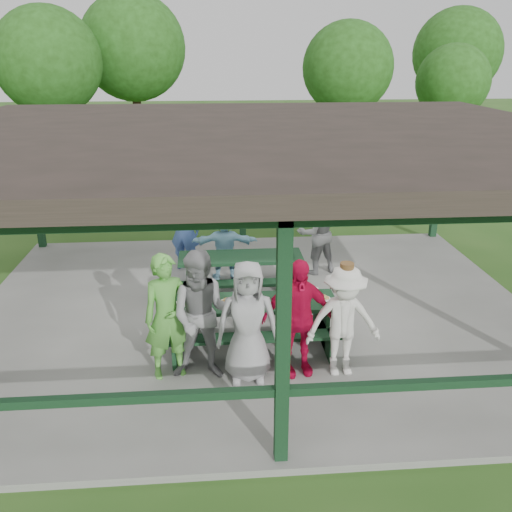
{
  "coord_description": "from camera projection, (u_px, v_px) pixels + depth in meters",
  "views": [
    {
      "loc": [
        -0.68,
        -8.78,
        4.49
      ],
      "look_at": [
        -0.0,
        -0.3,
        1.26
      ],
      "focal_mm": 38.0,
      "sensor_mm": 36.0,
      "label": 1
    }
  ],
  "objects": [
    {
      "name": "spectator_grey",
      "position": [
        316.0,
        232.0,
        11.16
      ],
      "size": [
        1.02,
        0.9,
        1.76
      ],
      "primitive_type": "imported",
      "rotation": [
        0.0,
        0.0,
        3.45
      ],
      "color": "gray",
      "rests_on": "concrete_slab"
    },
    {
      "name": "tree_right",
      "position": [
        453.0,
        82.0,
        22.81
      ],
      "size": [
        3.08,
        3.08,
        4.81
      ],
      "color": "#301D13",
      "rests_on": "ground"
    },
    {
      "name": "table_setting",
      "position": [
        268.0,
        298.0,
        8.42
      ],
      "size": [
        2.42,
        0.45,
        0.1
      ],
      "color": "white",
      "rests_on": "picnic_table_near"
    },
    {
      "name": "contestant_red",
      "position": [
        297.0,
        318.0,
        7.61
      ],
      "size": [
        1.08,
        0.57,
        1.75
      ],
      "primitive_type": "imported",
      "rotation": [
        0.0,
        0.0,
        0.14
      ],
      "color": "#B70931",
      "rests_on": "concrete_slab"
    },
    {
      "name": "picnic_table_near",
      "position": [
        250.0,
        317.0,
        8.49
      ],
      "size": [
        2.69,
        1.39,
        0.75
      ],
      "color": "black",
      "rests_on": "concrete_slab"
    },
    {
      "name": "contestant_white_fedora",
      "position": [
        344.0,
        321.0,
        7.6
      ],
      "size": [
        1.09,
        0.65,
        1.71
      ],
      "rotation": [
        0.0,
        0.0,
        0.03
      ],
      "color": "silver",
      "rests_on": "concrete_slab"
    },
    {
      "name": "farm_trailer",
      "position": [
        100.0,
        181.0,
        16.92
      ],
      "size": [
        3.84,
        2.37,
        1.34
      ],
      "rotation": [
        0.0,
        0.0,
        -0.31
      ],
      "color": "navy",
      "rests_on": "ground"
    },
    {
      "name": "contestant_grey_left",
      "position": [
        203.0,
        316.0,
        7.48
      ],
      "size": [
        0.99,
        0.81,
        1.9
      ],
      "primitive_type": "imported",
      "rotation": [
        0.0,
        0.0,
        -0.1
      ],
      "color": "gray",
      "rests_on": "concrete_slab"
    },
    {
      "name": "pavilion_structure",
      "position": [
        255.0,
        138.0,
        8.7
      ],
      "size": [
        10.6,
        8.6,
        3.24
      ],
      "color": "black",
      "rests_on": "concrete_slab"
    },
    {
      "name": "tree_far_left",
      "position": [
        48.0,
        62.0,
        19.69
      ],
      "size": [
        3.89,
        3.89,
        6.07
      ],
      "color": "#301D13",
      "rests_on": "ground"
    },
    {
      "name": "contestant_grey_mid",
      "position": [
        248.0,
        322.0,
        7.47
      ],
      "size": [
        0.88,
        0.59,
        1.77
      ],
      "primitive_type": "imported",
      "rotation": [
        0.0,
        0.0,
        -0.03
      ],
      "color": "#949496",
      "rests_on": "concrete_slab"
    },
    {
      "name": "picnic_table_far",
      "position": [
        241.0,
        270.0,
        10.35
      ],
      "size": [
        2.34,
        1.39,
        0.75
      ],
      "color": "black",
      "rests_on": "concrete_slab"
    },
    {
      "name": "spectator_lblue",
      "position": [
        225.0,
        245.0,
        10.9
      ],
      "size": [
        1.35,
        0.47,
        1.44
      ],
      "primitive_type": "imported",
      "rotation": [
        0.0,
        0.0,
        3.11
      ],
      "color": "#99D3EC",
      "rests_on": "concrete_slab"
    },
    {
      "name": "ground",
      "position": [
        255.0,
        315.0,
        9.82
      ],
      "size": [
        90.0,
        90.0,
        0.0
      ],
      "primitive_type": "plane",
      "color": "#285219",
      "rests_on": "ground"
    },
    {
      "name": "tree_mid",
      "position": [
        348.0,
        68.0,
        21.6
      ],
      "size": [
        3.62,
        3.62,
        5.66
      ],
      "color": "#301D13",
      "rests_on": "ground"
    },
    {
      "name": "tree_left",
      "position": [
        133.0,
        48.0,
        22.34
      ],
      "size": [
        4.34,
        4.34,
        6.77
      ],
      "color": "#301D13",
      "rests_on": "ground"
    },
    {
      "name": "concrete_slab",
      "position": [
        255.0,
        312.0,
        9.81
      ],
      "size": [
        10.0,
        8.0,
        0.1
      ],
      "primitive_type": "cube",
      "color": "slate",
      "rests_on": "ground"
    },
    {
      "name": "pickup_truck",
      "position": [
        259.0,
        167.0,
        18.2
      ],
      "size": [
        6.47,
        4.03,
        1.67
      ],
      "primitive_type": "imported",
      "rotation": [
        0.0,
        0.0,
        1.35
      ],
      "color": "silver",
      "rests_on": "ground"
    },
    {
      "name": "spectator_blue",
      "position": [
        185.0,
        229.0,
        11.33
      ],
      "size": [
        0.76,
        0.64,
        1.79
      ],
      "primitive_type": "imported",
      "rotation": [
        0.0,
        0.0,
        2.76
      ],
      "color": "#4465B3",
      "rests_on": "concrete_slab"
    },
    {
      "name": "contestant_green",
      "position": [
        168.0,
        317.0,
        7.54
      ],
      "size": [
        0.77,
        0.62,
        1.84
      ],
      "primitive_type": "imported",
      "rotation": [
        0.0,
        0.0,
        0.31
      ],
      "color": "#52A13A",
      "rests_on": "concrete_slab"
    },
    {
      "name": "tree_far_right",
      "position": [
        457.0,
        53.0,
        25.7
      ],
      "size": [
        4.13,
        4.13,
        6.46
      ],
      "color": "#301D13",
      "rests_on": "ground"
    }
  ]
}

